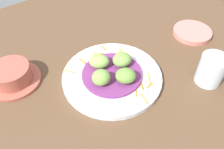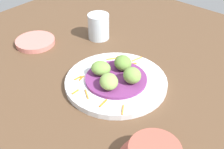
{
  "view_description": "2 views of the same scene",
  "coord_description": "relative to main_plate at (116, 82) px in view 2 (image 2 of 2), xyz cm",
  "views": [
    {
      "loc": [
        30.14,
        30.78,
        47.7
      ],
      "look_at": [
        6.73,
        -1.75,
        5.16
      ],
      "focal_mm": 37.49,
      "sensor_mm": 36.0,
      "label": 1
    },
    {
      "loc": [
        44.36,
        -48.96,
        49.21
      ],
      "look_at": [
        5.44,
        -3.95,
        5.49
      ],
      "focal_mm": 47.88,
      "sensor_mm": 36.0,
      "label": 2
    }
  ],
  "objects": [
    {
      "name": "table_surface",
      "position": [
        -5.89,
        2.9,
        -1.73
      ],
      "size": [
        110.0,
        110.0,
        2.0
      ],
      "primitive_type": "cube",
      "color": "brown",
      "rests_on": "ground"
    },
    {
      "name": "main_plate",
      "position": [
        0.0,
        0.0,
        0.0
      ],
      "size": [
        25.94,
        25.94,
        1.46
      ],
      "primitive_type": "cylinder",
      "color": "silver",
      "rests_on": "table_surface"
    },
    {
      "name": "cabbage_bed",
      "position": [
        0.0,
        -0.0,
        1.09
      ],
      "size": [
        15.61,
        15.61,
        0.73
      ],
      "primitive_type": "cylinder",
      "color": "#702D6B",
      "rests_on": "main_plate"
    },
    {
      "name": "carrot_garnish",
      "position": [
        -2.17,
        -0.19,
        0.93
      ],
      "size": [
        17.41,
        23.7,
        0.4
      ],
      "color": "orange",
      "rests_on": "main_plate"
    },
    {
      "name": "guac_scoop_left",
      "position": [
        -4.08,
        -1.17,
        3.07
      ],
      "size": [
        5.53,
        5.13,
        3.22
      ],
      "primitive_type": "ellipsoid",
      "rotation": [
        0.0,
        0.0,
        4.8
      ],
      "color": "#759E47",
      "rests_on": "cabbage_bed"
    },
    {
      "name": "guac_scoop_center",
      "position": [
        1.17,
        -4.08,
        3.15
      ],
      "size": [
        6.9,
        6.85,
        3.38
      ],
      "primitive_type": "ellipsoid",
      "rotation": [
        0.0,
        0.0,
        2.39
      ],
      "color": "#84A851",
      "rests_on": "cabbage_bed"
    },
    {
      "name": "guac_scoop_right",
      "position": [
        4.08,
        1.17,
        3.43
      ],
      "size": [
        5.71,
        5.56,
        3.95
      ],
      "primitive_type": "ellipsoid",
      "rotation": [
        0.0,
        0.0,
        2.81
      ],
      "color": "#759E47",
      "rests_on": "cabbage_bed"
    },
    {
      "name": "guac_scoop_back",
      "position": [
        -1.17,
        4.08,
        3.28
      ],
      "size": [
        6.76,
        6.62,
        3.65
      ],
      "primitive_type": "ellipsoid",
      "rotation": [
        0.0,
        0.0,
        4.06
      ],
      "color": "olive",
      "rests_on": "cabbage_bed"
    },
    {
      "name": "side_plate_small",
      "position": [
        -32.1,
        -0.8,
        -0.0
      ],
      "size": [
        12.04,
        12.04,
        1.45
      ],
      "primitive_type": "cylinder",
      "color": "tan",
      "rests_on": "table_surface"
    },
    {
      "name": "water_glass",
      "position": [
        -19.87,
        14.95,
        3.25
      ],
      "size": [
        6.68,
        6.68,
        7.95
      ],
      "primitive_type": "cylinder",
      "color": "silver",
      "rests_on": "table_surface"
    }
  ]
}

